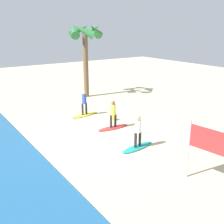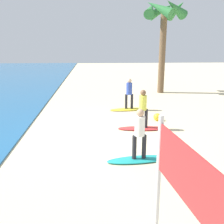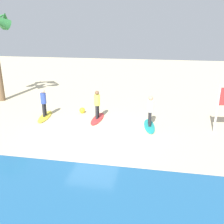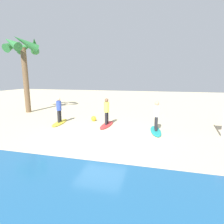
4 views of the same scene
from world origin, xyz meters
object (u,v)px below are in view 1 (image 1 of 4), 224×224
object	(u,v)px
surfer_red	(113,112)
surfer_yellow	(84,101)
beach_ball	(114,118)
palm_tree	(85,37)
surfboard_teal	(137,147)
surfboard_yellow	(85,115)
surfer_teal	(138,129)
surfboard_red	(113,128)

from	to	relation	value
surfer_red	surfer_yellow	distance (m)	3.18
surfer_yellow	beach_ball	size ratio (longest dim) A/B	4.60
surfer_red	palm_tree	bearing A→B (deg)	-18.26
surfboard_teal	palm_tree	bearing A→B (deg)	-113.30
surfboard_yellow	beach_ball	distance (m)	2.28
surfboard_teal	surfer_yellow	bearing A→B (deg)	-100.51
surfer_teal	surfboard_red	size ratio (longest dim) A/B	0.78
surfer_red	surfboard_teal	bearing A→B (deg)	168.96
surfer_yellow	surfer_red	bearing A→B (deg)	-176.20
surfer_teal	surfer_yellow	bearing A→B (deg)	-3.50
surfer_red	surfboard_yellow	world-z (taller)	surfer_red
surfboard_teal	surfboard_yellow	bearing A→B (deg)	-100.51
surfer_red	palm_tree	size ratio (longest dim) A/B	0.26
surfer_teal	palm_tree	xyz separation A→B (m)	(10.81, -3.16, 4.01)
surfboard_red	surfboard_yellow	xyz separation A→B (m)	(3.18, 0.21, 0.00)
surfboard_teal	surfer_red	xyz separation A→B (m)	(3.03, -0.59, 0.99)
surfboard_red	surfboard_teal	bearing A→B (deg)	80.89
surfboard_red	surfer_yellow	xyz separation A→B (m)	(3.18, 0.21, 0.99)
surfboard_teal	surfboard_yellow	world-z (taller)	same
surfboard_red	palm_tree	xyz separation A→B (m)	(7.78, -2.57, 5.00)
surfboard_yellow	palm_tree	bearing A→B (deg)	-128.64
beach_ball	surfboard_red	bearing A→B (deg)	142.62
surfer_red	palm_tree	distance (m)	9.13
surfboard_teal	surfboard_yellow	distance (m)	6.22
palm_tree	surfboard_yellow	bearing A→B (deg)	148.90
surfer_red	surfer_yellow	world-z (taller)	same
surfer_teal	surfboard_yellow	size ratio (longest dim) A/B	0.78
beach_ball	surfer_teal	bearing A→B (deg)	160.39
surfer_red	surfer_yellow	size ratio (longest dim) A/B	1.00
surfboard_red	surfer_red	xyz separation A→B (m)	(0.00, 0.00, 0.99)
surfboard_teal	beach_ball	size ratio (longest dim) A/B	5.89
surfboard_red	surfboard_yellow	world-z (taller)	same
surfer_yellow	surfboard_yellow	bearing A→B (deg)	-90.00
surfboard_red	palm_tree	size ratio (longest dim) A/B	0.33
surfboard_teal	surfer_red	distance (m)	3.24
surfer_red	surfboard_yellow	distance (m)	3.33
surfboard_teal	surfer_teal	xyz separation A→B (m)	(0.00, -0.00, 0.99)
surfboard_yellow	surfer_yellow	size ratio (longest dim) A/B	1.28
surfer_teal	beach_ball	distance (m)	4.57
surfer_red	palm_tree	world-z (taller)	palm_tree
surfer_yellow	palm_tree	world-z (taller)	palm_tree
surfer_teal	palm_tree	size ratio (longest dim) A/B	0.26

